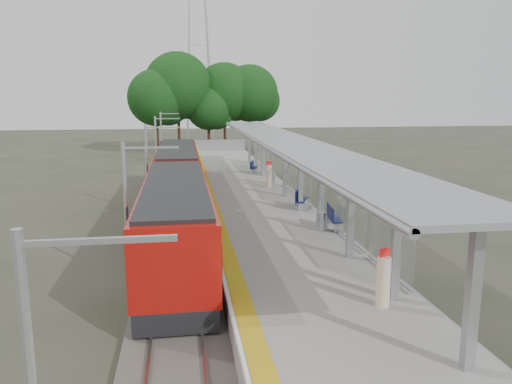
{
  "coord_description": "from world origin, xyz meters",
  "views": [
    {
      "loc": [
        -4.22,
        -11.45,
        7.04
      ],
      "look_at": [
        -0.56,
        12.88,
        2.3
      ],
      "focal_mm": 35.0,
      "sensor_mm": 36.0,
      "label": 1
    }
  ],
  "objects_px": {
    "litter_bin": "(321,221)",
    "bench_mid": "(300,198)",
    "info_pillar_far": "(269,176)",
    "train": "(177,189)",
    "bench_far": "(253,167)",
    "bench_near": "(333,217)",
    "info_pillar_near": "(383,281)"
  },
  "relations": [
    {
      "from": "litter_bin",
      "to": "bench_mid",
      "type": "bearing_deg",
      "value": 88.42
    },
    {
      "from": "info_pillar_far",
      "to": "train",
      "type": "bearing_deg",
      "value": -141.07
    },
    {
      "from": "bench_mid",
      "to": "train",
      "type": "bearing_deg",
      "value": -168.34
    },
    {
      "from": "bench_far",
      "to": "train",
      "type": "bearing_deg",
      "value": -97.87
    },
    {
      "from": "bench_far",
      "to": "litter_bin",
      "type": "xyz_separation_m",
      "value": [
        0.56,
        -17.72,
        -0.07
      ]
    },
    {
      "from": "bench_mid",
      "to": "info_pillar_far",
      "type": "xyz_separation_m",
      "value": [
        -0.55,
        6.67,
        0.19
      ]
    },
    {
      "from": "bench_mid",
      "to": "litter_bin",
      "type": "distance_m",
      "value": 4.63
    },
    {
      "from": "train",
      "to": "info_pillar_far",
      "type": "bearing_deg",
      "value": 42.11
    },
    {
      "from": "train",
      "to": "bench_near",
      "type": "distance_m",
      "value": 9.05
    },
    {
      "from": "train",
      "to": "info_pillar_near",
      "type": "distance_m",
      "value": 15.38
    },
    {
      "from": "train",
      "to": "bench_mid",
      "type": "bearing_deg",
      "value": -10.23
    },
    {
      "from": "info_pillar_far",
      "to": "litter_bin",
      "type": "relative_size",
      "value": 2.04
    },
    {
      "from": "bench_near",
      "to": "info_pillar_near",
      "type": "relative_size",
      "value": 0.93
    },
    {
      "from": "info_pillar_near",
      "to": "litter_bin",
      "type": "height_order",
      "value": "info_pillar_near"
    },
    {
      "from": "bench_far",
      "to": "info_pillar_near",
      "type": "bearing_deg",
      "value": -71.32
    },
    {
      "from": "bench_far",
      "to": "info_pillar_far",
      "type": "height_order",
      "value": "info_pillar_far"
    },
    {
      "from": "train",
      "to": "bench_near",
      "type": "bearing_deg",
      "value": -38.21
    },
    {
      "from": "bench_near",
      "to": "bench_mid",
      "type": "xyz_separation_m",
      "value": [
        -0.5,
        4.4,
        -0.0
      ]
    },
    {
      "from": "train",
      "to": "litter_bin",
      "type": "distance_m",
      "value": 8.73
    },
    {
      "from": "bench_mid",
      "to": "litter_bin",
      "type": "xyz_separation_m",
      "value": [
        -0.13,
        -4.63,
        -0.14
      ]
    },
    {
      "from": "bench_near",
      "to": "bench_far",
      "type": "bearing_deg",
      "value": 100.86
    },
    {
      "from": "train",
      "to": "bench_far",
      "type": "xyz_separation_m",
      "value": [
        5.92,
        11.91,
        -0.56
      ]
    },
    {
      "from": "bench_far",
      "to": "info_pillar_near",
      "type": "height_order",
      "value": "info_pillar_near"
    },
    {
      "from": "bench_near",
      "to": "litter_bin",
      "type": "relative_size",
      "value": 1.92
    },
    {
      "from": "bench_far",
      "to": "litter_bin",
      "type": "relative_size",
      "value": 1.68
    },
    {
      "from": "bench_mid",
      "to": "litter_bin",
      "type": "relative_size",
      "value": 1.93
    },
    {
      "from": "bench_mid",
      "to": "info_pillar_near",
      "type": "bearing_deg",
      "value": -70.94
    },
    {
      "from": "bench_mid",
      "to": "info_pillar_far",
      "type": "distance_m",
      "value": 6.69
    },
    {
      "from": "litter_bin",
      "to": "info_pillar_far",
      "type": "bearing_deg",
      "value": 92.15
    },
    {
      "from": "bench_mid",
      "to": "info_pillar_near",
      "type": "relative_size",
      "value": 0.94
    },
    {
      "from": "train",
      "to": "litter_bin",
      "type": "bearing_deg",
      "value": -41.92
    },
    {
      "from": "bench_far",
      "to": "litter_bin",
      "type": "height_order",
      "value": "bench_far"
    }
  ]
}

